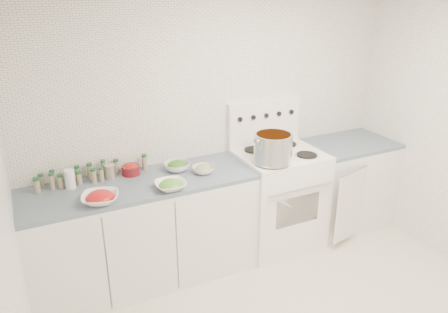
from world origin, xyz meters
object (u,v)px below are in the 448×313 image
Objects in this scene: stove at (277,195)px; bowl_tomato at (100,198)px; stock_pot at (273,147)px; bowl_snowpea at (170,185)px.

stove is 4.16× the size of bowl_tomato.
stove is 0.64m from stock_pot.
stove is at bearing 6.89° from bowl_tomato.
stock_pot is at bearing -136.12° from stove.
stock_pot reaches higher than bowl_tomato.
stove is 1.73m from bowl_tomato.
stock_pot is 1.06× the size of bowl_tomato.
stove is 3.93× the size of stock_pot.
stock_pot is 0.95m from bowl_snowpea.
bowl_snowpea is (-1.13, -0.21, 0.44)m from stove.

